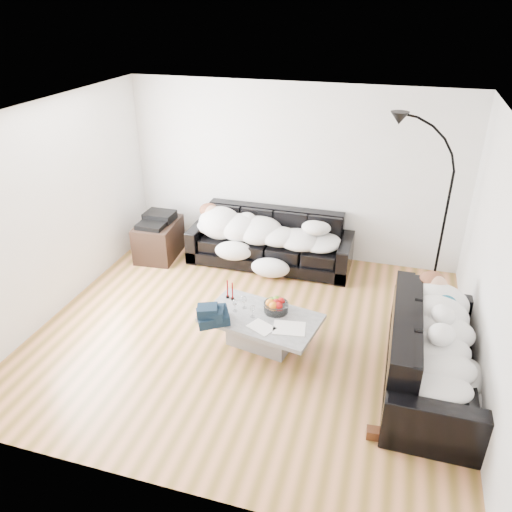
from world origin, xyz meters
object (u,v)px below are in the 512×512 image
(coffee_table, at_px, (261,330))
(shoes, at_px, (391,430))
(stereo, at_px, (157,219))
(sleeper_back, at_px, (269,227))
(candle_right, at_px, (232,291))
(sofa_right, at_px, (434,351))
(candle_left, at_px, (227,289))
(sofa_back, at_px, (270,239))
(floor_lamp, at_px, (444,221))
(av_cabinet, at_px, (159,239))
(wine_glass_b, at_px, (235,305))
(wine_glass_c, at_px, (253,311))
(fruit_bowl, at_px, (276,305))
(sleeper_right, at_px, (437,334))
(wine_glass_a, at_px, (244,302))

(coffee_table, bearing_deg, shoes, -32.55)
(shoes, relative_size, stereo, 1.10)
(sleeper_back, xyz_separation_m, shoes, (1.96, -2.88, -0.57))
(candle_right, bearing_deg, shoes, -31.95)
(sofa_right, bearing_deg, sleeper_back, 48.16)
(sofa_right, distance_m, candle_left, 2.41)
(sofa_back, xyz_separation_m, candle_right, (-0.01, -1.71, 0.10))
(floor_lamp, bearing_deg, av_cabinet, -164.28)
(wine_glass_b, distance_m, candle_left, 0.31)
(av_cabinet, relative_size, floor_lamp, 0.39)
(shoes, bearing_deg, wine_glass_c, 156.23)
(coffee_table, bearing_deg, candle_right, 150.28)
(sofa_back, distance_m, fruit_bowl, 1.88)
(shoes, bearing_deg, wine_glass_b, 158.00)
(sleeper_right, relative_size, stereo, 4.01)
(wine_glass_b, height_order, wine_glass_c, wine_glass_b)
(av_cabinet, distance_m, stereo, 0.35)
(candle_right, bearing_deg, floor_lamp, 32.88)
(wine_glass_b, relative_size, stereo, 0.35)
(sofa_right, bearing_deg, sofa_back, 47.47)
(wine_glass_a, distance_m, candle_right, 0.23)
(candle_left, xyz_separation_m, floor_lamp, (2.44, 1.51, 0.56))
(sofa_back, relative_size, candle_left, 10.13)
(av_cabinet, bearing_deg, wine_glass_a, -44.87)
(wine_glass_b, relative_size, floor_lamp, 0.07)
(av_cabinet, distance_m, floor_lamp, 4.15)
(wine_glass_b, height_order, floor_lamp, floor_lamp)
(sofa_right, height_order, wine_glass_c, sofa_right)
(sleeper_right, distance_m, wine_glass_b, 2.21)
(sofa_back, distance_m, wine_glass_c, 2.02)
(sofa_right, bearing_deg, wine_glass_b, 85.50)
(sleeper_back, bearing_deg, av_cabinet, -173.51)
(candle_left, distance_m, shoes, 2.43)
(sofa_right, bearing_deg, sleeper_right, 0.00)
(sleeper_back, relative_size, coffee_table, 1.57)
(sofa_right, height_order, fruit_bowl, sofa_right)
(sleeper_right, xyz_separation_m, wine_glass_c, (-1.96, 0.11, -0.18))
(shoes, relative_size, av_cabinet, 0.59)
(candle_left, bearing_deg, candle_right, -19.40)
(candle_right, height_order, stereo, stereo)
(sofa_back, relative_size, sleeper_back, 1.18)
(fruit_bowl, height_order, stereo, stereo)
(sleeper_right, relative_size, floor_lamp, 0.83)
(floor_lamp, bearing_deg, sleeper_right, -77.32)
(floor_lamp, bearing_deg, candle_left, -133.59)
(wine_glass_a, xyz_separation_m, av_cabinet, (-1.90, 1.59, -0.18))
(wine_glass_b, distance_m, av_cabinet, 2.48)
(wine_glass_a, xyz_separation_m, shoes, (1.78, -1.09, -0.40))
(sofa_right, relative_size, av_cabinet, 2.52)
(candle_left, bearing_deg, sofa_back, 87.25)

